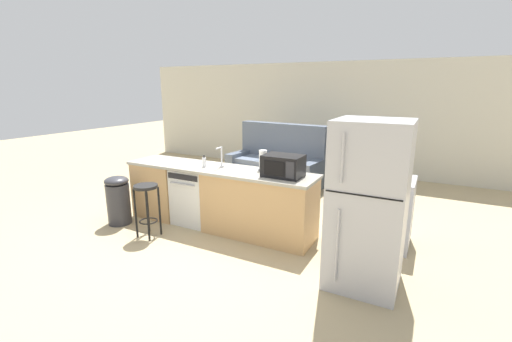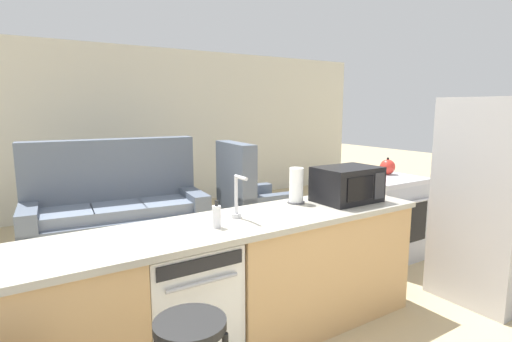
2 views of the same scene
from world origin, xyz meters
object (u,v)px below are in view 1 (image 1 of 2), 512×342
at_px(microwave, 283,166).
at_px(soap_bottle, 204,162).
at_px(couch, 278,165).
at_px(stove_range, 381,210).
at_px(paper_towel_roll, 263,160).
at_px(kettle, 400,170).
at_px(armchair, 351,181).
at_px(trash_bin, 118,200).
at_px(bar_stool, 147,199).
at_px(refrigerator, 368,206).
at_px(dishwasher, 196,195).

distance_m(microwave, soap_bottle, 1.21).
height_order(soap_bottle, couch, couch).
distance_m(stove_range, paper_towel_roll, 1.70).
relative_size(kettle, armchair, 0.17).
bearing_deg(couch, stove_range, -39.87).
relative_size(soap_bottle, trash_bin, 0.24).
bearing_deg(paper_towel_roll, armchair, 67.86).
relative_size(stove_range, bar_stool, 1.22).
height_order(paper_towel_roll, couch, couch).
height_order(refrigerator, kettle, refrigerator).
xyz_separation_m(dishwasher, bar_stool, (-0.27, -0.74, 0.11)).
height_order(soap_bottle, bar_stool, soap_bottle).
bearing_deg(bar_stool, stove_range, 24.20).
xyz_separation_m(dishwasher, soap_bottle, (0.22, -0.06, 0.55)).
relative_size(kettle, trash_bin, 0.28).
xyz_separation_m(refrigerator, kettle, (0.17, 1.23, 0.12)).
distance_m(dishwasher, soap_bottle, 0.60).
bearing_deg(refrigerator, dishwasher, 168.07).
bearing_deg(stove_range, dishwasher, -168.09).
bearing_deg(paper_towel_roll, refrigerator, -25.01).
relative_size(stove_range, armchair, 0.75).
relative_size(dishwasher, trash_bin, 1.14).
bearing_deg(armchair, stove_range, -65.31).
height_order(dishwasher, kettle, kettle).
relative_size(refrigerator, couch, 0.83).
relative_size(dishwasher, couch, 0.40).
bearing_deg(dishwasher, refrigerator, -11.93).
relative_size(stove_range, kettle, 4.39).
relative_size(dishwasher, bar_stool, 1.14).
bearing_deg(armchair, soap_bottle, -126.38).
xyz_separation_m(stove_range, couch, (-2.38, 1.99, -0.06)).
xyz_separation_m(paper_towel_roll, couch, (-0.83, 2.36, -0.64)).
bearing_deg(paper_towel_roll, stove_range, 13.56).
bearing_deg(stove_range, paper_towel_roll, -166.44).
height_order(dishwasher, microwave, microwave).
bearing_deg(soap_bottle, kettle, 16.20).
xyz_separation_m(kettle, armchair, (-0.91, 1.48, -0.64)).
height_order(paper_towel_roll, kettle, paper_towel_roll).
height_order(refrigerator, couch, refrigerator).
bearing_deg(microwave, bar_stool, -156.46).
bearing_deg(stove_range, refrigerator, -90.01).
distance_m(refrigerator, microwave, 1.30).
height_order(paper_towel_roll, trash_bin, paper_towel_roll).
bearing_deg(armchair, kettle, -58.46).
xyz_separation_m(stove_range, microwave, (-1.17, -0.55, 0.59)).
bearing_deg(kettle, armchair, 121.54).
relative_size(kettle, couch, 0.10).
relative_size(refrigerator, soap_bottle, 9.84).
xyz_separation_m(microwave, trash_bin, (-2.43, -0.61, -0.66)).
bearing_deg(couch, armchair, -12.91).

